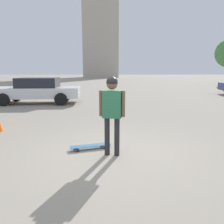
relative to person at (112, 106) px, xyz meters
The scene contains 5 objects.
ground_plane 1.08m from the person, ahead, with size 220.00×220.00×0.00m, color gray.
person is the anchor object (origin of this frame).
skateboard 1.19m from the person, 38.74° to the right, with size 0.97×0.47×0.09m.
car_parked_near 8.88m from the person, 62.69° to the right, with size 4.87×2.26×1.43m.
building_block_distant 62.02m from the person, 88.14° to the right, with size 9.74×8.49×29.39m.
Camera 1 is at (0.09, 4.50, 1.80)m, focal length 35.00 mm.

